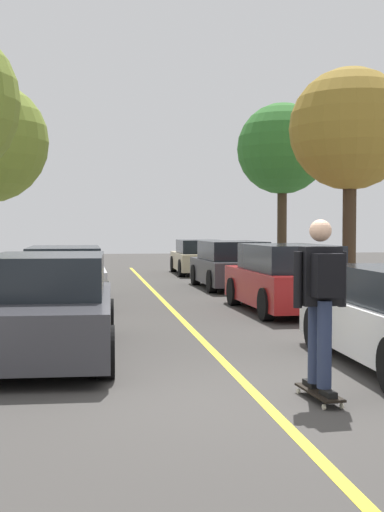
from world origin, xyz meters
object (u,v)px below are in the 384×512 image
at_px(parked_car_right_farthest, 199,257).
at_px(skateboard, 319,393).
at_px(parked_car_right_near, 286,279).
at_px(parked_car_right_far, 232,265).
at_px(parked_car_left_near, 65,275).
at_px(street_tree_right_nearest, 350,130).
at_px(street_tree_right_near, 282,150).
at_px(parked_car_left_nearest, 47,307).
at_px(skateboarder, 321,294).

bearing_deg(parked_car_right_farthest, skateboard, -95.24).
height_order(parked_car_right_near, parked_car_right_farthest, parked_car_right_near).
xyz_separation_m(parked_car_right_near, parked_car_right_far, (-0.00, 5.75, -0.02)).
xyz_separation_m(parked_car_left_near, parked_car_right_farthest, (4.75, 9.69, -0.03)).
bearing_deg(street_tree_right_nearest, parked_car_right_near, -136.53).
xyz_separation_m(parked_car_right_far, skateboard, (-1.78, -13.17, -0.60)).
relative_size(parked_car_left_near, street_tree_right_nearest, 0.83).
height_order(parked_car_left_near, parked_car_right_far, parked_car_right_far).
bearing_deg(skateboard, street_tree_right_nearest, 67.25).
relative_size(parked_car_left_near, street_tree_right_near, 0.80).
distance_m(parked_car_left_near, street_tree_right_near, 9.80).
relative_size(parked_car_left_nearest, parked_car_left_near, 0.99).
bearing_deg(street_tree_right_nearest, parked_car_right_far, 120.98).
bearing_deg(parked_car_right_far, skateboard, -97.71).
height_order(parked_car_left_near, street_tree_right_nearest, street_tree_right_nearest).
distance_m(street_tree_right_nearest, skateboard, 11.10).
relative_size(skateboard, skateboarder, 0.48).
bearing_deg(parked_car_right_near, parked_car_right_farthest, 90.01).
xyz_separation_m(parked_car_left_nearest, street_tree_right_nearest, (6.95, 6.46, 3.50)).
xyz_separation_m(parked_car_left_near, street_tree_right_nearest, (6.95, -0.26, 3.52)).
height_order(parked_car_right_far, skateboarder, skateboarder).
height_order(parked_car_left_near, parked_car_right_near, parked_car_right_near).
xyz_separation_m(parked_car_right_far, parked_car_right_farthest, (-0.00, 6.28, -0.05)).
xyz_separation_m(parked_car_left_near, skateboarder, (2.97, -9.80, 0.45)).
relative_size(parked_car_left_near, parked_car_right_far, 1.13).
height_order(skateboard, skateboarder, skateboarder).
distance_m(skateboard, skateboarder, 1.04).
distance_m(parked_car_right_near, skateboard, 7.66).
distance_m(parked_car_left_near, parked_car_right_farthest, 10.79).
bearing_deg(parked_car_right_farthest, parked_car_right_near, -89.99).
distance_m(street_tree_right_near, skateboarder, 16.45).
height_order(parked_car_left_nearest, skateboard, parked_car_left_nearest).
bearing_deg(parked_car_right_near, parked_car_left_near, 153.73).
bearing_deg(parked_car_right_far, parked_car_right_farthest, 90.01).
bearing_deg(parked_car_left_nearest, skateboarder, -46.09).
bearing_deg(parked_car_left_near, street_tree_right_near, 39.99).
relative_size(parked_car_right_far, skateboard, 4.79).
bearing_deg(street_tree_right_near, parked_car_right_farthest, 119.72).
xyz_separation_m(street_tree_right_near, skateboarder, (-3.98, -15.63, -3.26)).
xyz_separation_m(parked_car_left_nearest, parked_car_right_near, (4.75, 4.38, 0.02)).
bearing_deg(street_tree_right_nearest, parked_car_right_farthest, 102.49).
height_order(parked_car_left_nearest, parked_car_right_far, parked_car_left_nearest).
height_order(parked_car_right_farthest, skateboard, parked_car_right_farthest).
bearing_deg(parked_car_left_near, street_tree_right_nearest, -2.12).
bearing_deg(parked_car_right_near, skateboard, -103.53).
height_order(parked_car_left_nearest, parked_car_right_near, parked_car_right_near).
xyz_separation_m(parked_car_right_far, skateboarder, (-1.78, -13.21, 0.43)).
relative_size(street_tree_right_near, skateboard, 6.77).
relative_size(street_tree_right_nearest, skateboard, 6.54).
distance_m(parked_car_right_near, street_tree_right_near, 9.23).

